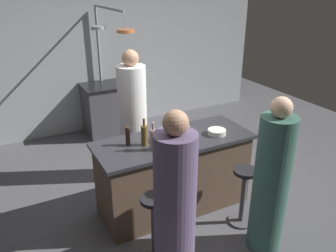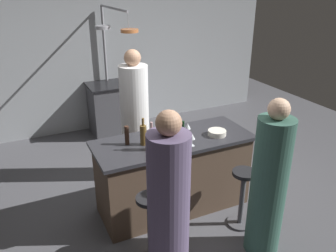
{
  "view_description": "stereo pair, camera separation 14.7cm",
  "coord_description": "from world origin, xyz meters",
  "px_view_note": "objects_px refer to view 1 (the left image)",
  "views": [
    {
      "loc": [
        -1.66,
        -3.04,
        2.55
      ],
      "look_at": [
        0.0,
        0.15,
        1.0
      ],
      "focal_mm": 36.68,
      "sensor_mm": 36.0,
      "label": 1
    },
    {
      "loc": [
        -1.53,
        -3.11,
        2.55
      ],
      "look_at": [
        0.0,
        0.15,
        1.0
      ],
      "focal_mm": 36.68,
      "sensor_mm": 36.0,
      "label": 2
    }
  ],
  "objects_px": {
    "guest_left": "(175,211)",
    "bar_stool_right": "(243,194)",
    "bar_stool_left": "(154,224)",
    "wine_glass_by_chef": "(188,133)",
    "stove_range": "(107,109)",
    "pepper_mill": "(128,136)",
    "guest_right": "(271,183)",
    "mixing_bowl_blue": "(160,138)",
    "wine_glass_near_left_guest": "(188,126)",
    "wine_bottle_red": "(184,137)",
    "chef": "(133,121)",
    "wine_bottle_rose": "(153,140)",
    "wine_bottle_amber": "(144,135)",
    "mixing_bowl_ceramic": "(217,132)",
    "wine_glass_near_right_guest": "(193,137)"
  },
  "relations": [
    {
      "from": "chef",
      "to": "mixing_bowl_blue",
      "type": "distance_m",
      "value": 0.88
    },
    {
      "from": "pepper_mill",
      "to": "mixing_bowl_ceramic",
      "type": "xyz_separation_m",
      "value": [
        1.01,
        -0.22,
        -0.08
      ]
    },
    {
      "from": "wine_bottle_red",
      "to": "wine_glass_by_chef",
      "type": "distance_m",
      "value": 0.12
    },
    {
      "from": "bar_stool_left",
      "to": "guest_right",
      "type": "xyz_separation_m",
      "value": [
        1.06,
        -0.4,
        0.38
      ]
    },
    {
      "from": "wine_bottle_red",
      "to": "mixing_bowl_blue",
      "type": "xyz_separation_m",
      "value": [
        -0.16,
        0.25,
        -0.08
      ]
    },
    {
      "from": "mixing_bowl_ceramic",
      "to": "guest_left",
      "type": "bearing_deg",
      "value": -139.4
    },
    {
      "from": "stove_range",
      "to": "guest_left",
      "type": "distance_m",
      "value": 3.5
    },
    {
      "from": "wine_bottle_red",
      "to": "wine_glass_near_left_guest",
      "type": "height_order",
      "value": "wine_bottle_red"
    },
    {
      "from": "chef",
      "to": "wine_bottle_rose",
      "type": "xyz_separation_m",
      "value": [
        -0.19,
        -1.03,
        0.21
      ]
    },
    {
      "from": "bar_stool_left",
      "to": "wine_glass_near_right_guest",
      "type": "height_order",
      "value": "wine_glass_near_right_guest"
    },
    {
      "from": "bar_stool_right",
      "to": "mixing_bowl_ceramic",
      "type": "height_order",
      "value": "mixing_bowl_ceramic"
    },
    {
      "from": "pepper_mill",
      "to": "wine_bottle_rose",
      "type": "height_order",
      "value": "wine_bottle_rose"
    },
    {
      "from": "wine_glass_near_right_guest",
      "to": "guest_left",
      "type": "bearing_deg",
      "value": -129.78
    },
    {
      "from": "bar_stool_right",
      "to": "mixing_bowl_ceramic",
      "type": "distance_m",
      "value": 0.75
    },
    {
      "from": "wine_glass_near_right_guest",
      "to": "mixing_bowl_ceramic",
      "type": "bearing_deg",
      "value": 16.85
    },
    {
      "from": "guest_left",
      "to": "pepper_mill",
      "type": "xyz_separation_m",
      "value": [
        0.02,
        1.1,
        0.23
      ]
    },
    {
      "from": "wine_bottle_amber",
      "to": "wine_bottle_rose",
      "type": "bearing_deg",
      "value": -77.64
    },
    {
      "from": "wine_glass_by_chef",
      "to": "mixing_bowl_ceramic",
      "type": "distance_m",
      "value": 0.41
    },
    {
      "from": "bar_stool_left",
      "to": "bar_stool_right",
      "type": "distance_m",
      "value": 1.09
    },
    {
      "from": "bar_stool_right",
      "to": "mixing_bowl_blue",
      "type": "relative_size",
      "value": 3.97
    },
    {
      "from": "wine_glass_near_left_guest",
      "to": "bar_stool_left",
      "type": "bearing_deg",
      "value": -138.97
    },
    {
      "from": "stove_range",
      "to": "mixing_bowl_ceramic",
      "type": "distance_m",
      "value": 2.66
    },
    {
      "from": "stove_range",
      "to": "bar_stool_left",
      "type": "height_order",
      "value": "stove_range"
    },
    {
      "from": "bar_stool_left",
      "to": "wine_bottle_amber",
      "type": "relative_size",
      "value": 2.22
    },
    {
      "from": "bar_stool_right",
      "to": "wine_bottle_red",
      "type": "bearing_deg",
      "value": 143.0
    },
    {
      "from": "wine_bottle_rose",
      "to": "wine_glass_near_right_guest",
      "type": "distance_m",
      "value": 0.43
    },
    {
      "from": "wine_bottle_red",
      "to": "wine_glass_near_left_guest",
      "type": "distance_m",
      "value": 0.31
    },
    {
      "from": "wine_bottle_red",
      "to": "pepper_mill",
      "type": "bearing_deg",
      "value": 148.15
    },
    {
      "from": "bar_stool_left",
      "to": "wine_glass_by_chef",
      "type": "height_order",
      "value": "wine_glass_by_chef"
    },
    {
      "from": "wine_bottle_red",
      "to": "wine_glass_near_left_guest",
      "type": "relative_size",
      "value": 2.04
    },
    {
      "from": "stove_range",
      "to": "wine_bottle_amber",
      "type": "distance_m",
      "value": 2.53
    },
    {
      "from": "bar_stool_right",
      "to": "pepper_mill",
      "type": "height_order",
      "value": "pepper_mill"
    },
    {
      "from": "chef",
      "to": "bar_stool_right",
      "type": "bearing_deg",
      "value": -66.26
    },
    {
      "from": "wine_glass_near_left_guest",
      "to": "mixing_bowl_blue",
      "type": "height_order",
      "value": "wine_glass_near_left_guest"
    },
    {
      "from": "wine_bottle_amber",
      "to": "mixing_bowl_blue",
      "type": "bearing_deg",
      "value": 3.42
    },
    {
      "from": "wine_glass_by_chef",
      "to": "mixing_bowl_blue",
      "type": "distance_m",
      "value": 0.31
    },
    {
      "from": "wine_glass_near_left_guest",
      "to": "stove_range",
      "type": "bearing_deg",
      "value": 94.46
    },
    {
      "from": "guest_right",
      "to": "mixing_bowl_blue",
      "type": "bearing_deg",
      "value": 122.43
    },
    {
      "from": "bar_stool_right",
      "to": "wine_glass_by_chef",
      "type": "bearing_deg",
      "value": 132.27
    },
    {
      "from": "wine_bottle_amber",
      "to": "bar_stool_left",
      "type": "bearing_deg",
      "value": -107.38
    },
    {
      "from": "wine_bottle_amber",
      "to": "chef",
      "type": "bearing_deg",
      "value": 76.0
    },
    {
      "from": "chef",
      "to": "wine_bottle_amber",
      "type": "height_order",
      "value": "chef"
    },
    {
      "from": "guest_left",
      "to": "mixing_bowl_blue",
      "type": "bearing_deg",
      "value": 69.99
    },
    {
      "from": "bar_stool_right",
      "to": "wine_glass_by_chef",
      "type": "height_order",
      "value": "wine_glass_by_chef"
    },
    {
      "from": "stove_range",
      "to": "pepper_mill",
      "type": "height_order",
      "value": "pepper_mill"
    },
    {
      "from": "pepper_mill",
      "to": "wine_glass_by_chef",
      "type": "bearing_deg",
      "value": -21.3
    },
    {
      "from": "guest_left",
      "to": "bar_stool_right",
      "type": "xyz_separation_m",
      "value": [
        1.07,
        0.38,
        -0.4
      ]
    },
    {
      "from": "pepper_mill",
      "to": "wine_bottle_red",
      "type": "bearing_deg",
      "value": -31.85
    },
    {
      "from": "pepper_mill",
      "to": "wine_glass_by_chef",
      "type": "height_order",
      "value": "pepper_mill"
    },
    {
      "from": "mixing_bowl_blue",
      "to": "bar_stool_left",
      "type": "bearing_deg",
      "value": -121.24
    }
  ]
}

